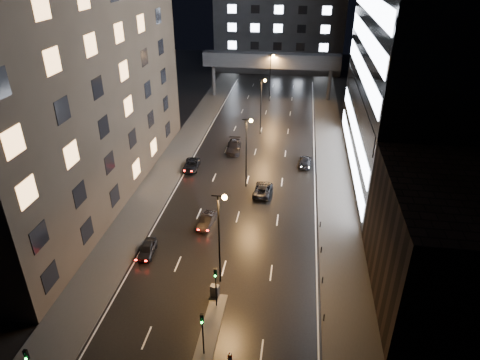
{
  "coord_description": "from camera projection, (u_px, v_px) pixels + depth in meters",
  "views": [
    {
      "loc": [
        6.72,
        -24.7,
        29.49
      ],
      "look_at": [
        -0.05,
        22.39,
        4.0
      ],
      "focal_mm": 32.0,
      "sensor_mm": 36.0,
      "label": 1
    }
  ],
  "objects": [
    {
      "name": "car_away_a",
      "position": [
        147.0,
        249.0,
        46.92
      ],
      "size": [
        1.79,
        3.9,
        1.3
      ],
      "primitive_type": "imported",
      "rotation": [
        0.0,
        0.0,
        0.07
      ],
      "color": "black",
      "rests_on": "ground"
    },
    {
      "name": "bollard_row",
      "position": [
        323.0,
        298.0,
        40.5
      ],
      "size": [
        0.12,
        25.12,
        0.9
      ],
      "color": "black",
      "rests_on": "ground"
    },
    {
      "name": "building_left",
      "position": [
        55.0,
        42.0,
        50.63
      ],
      "size": [
        15.0,
        48.0,
        40.0
      ],
      "primitive_type": "cube",
      "color": "#2D2319",
      "rests_on": "ground"
    },
    {
      "name": "car_away_d",
      "position": [
        234.0,
        147.0,
        71.07
      ],
      "size": [
        2.68,
        5.65,
        1.59
      ],
      "primitive_type": "imported",
      "rotation": [
        0.0,
        0.0,
        0.08
      ],
      "color": "black",
      "rests_on": "ground"
    },
    {
      "name": "sidewalk_right",
      "position": [
        333.0,
        170.0,
        65.25
      ],
      "size": [
        5.0,
        110.0,
        0.15
      ],
      "primitive_type": "cube",
      "color": "#383533",
      "rests_on": "ground"
    },
    {
      "name": "traffic_signal_far",
      "position": [
        203.0,
        328.0,
        33.94
      ],
      "size": [
        0.28,
        0.34,
        4.4
      ],
      "color": "black",
      "rests_on": "median_island"
    },
    {
      "name": "building_right_glass",
      "position": [
        451.0,
        14.0,
        53.96
      ],
      "size": [
        20.0,
        36.0,
        45.0
      ],
      "primitive_type": "cube",
      "color": "black",
      "rests_on": "ground"
    },
    {
      "name": "ground",
      "position": [
        255.0,
        152.0,
        71.22
      ],
      "size": [
        160.0,
        160.0,
        0.0
      ],
      "primitive_type": "plane",
      "color": "black",
      "rests_on": "ground"
    },
    {
      "name": "streetlight_mid_a",
      "position": [
        247.0,
        144.0,
        57.66
      ],
      "size": [
        1.45,
        0.5,
        10.15
      ],
      "color": "black",
      "rests_on": "ground"
    },
    {
      "name": "building_far",
      "position": [
        280.0,
        22.0,
        115.91
      ],
      "size": [
        34.0,
        14.0,
        25.0
      ],
      "primitive_type": "cube",
      "color": "#333335",
      "rests_on": "ground"
    },
    {
      "name": "streetlight_far",
      "position": [
        271.0,
        72.0,
        92.56
      ],
      "size": [
        1.45,
        0.5,
        10.15
      ],
      "color": "black",
      "rests_on": "ground"
    },
    {
      "name": "car_toward_a",
      "position": [
        263.0,
        189.0,
        58.62
      ],
      "size": [
        2.55,
        5.09,
        1.38
      ],
      "primitive_type": "imported",
      "rotation": [
        0.0,
        0.0,
        3.09
      ],
      "color": "black",
      "rests_on": "ground"
    },
    {
      "name": "median_island",
      "position": [
        211.0,
        326.0,
        37.99
      ],
      "size": [
        1.6,
        8.0,
        0.15
      ],
      "primitive_type": "cube",
      "color": "#383533",
      "rests_on": "ground"
    },
    {
      "name": "sidewalk_left",
      "position": [
        174.0,
        160.0,
        68.39
      ],
      "size": [
        5.0,
        110.0,
        0.15
      ],
      "primitive_type": "cube",
      "color": "#383533",
      "rests_on": "ground"
    },
    {
      "name": "car_away_c",
      "position": [
        191.0,
        165.0,
        65.28
      ],
      "size": [
        2.49,
        4.9,
        1.33
      ],
      "primitive_type": "imported",
      "rotation": [
        0.0,
        0.0,
        0.06
      ],
      "color": "black",
      "rests_on": "ground"
    },
    {
      "name": "building_right_low",
      "position": [
        437.0,
        244.0,
        38.83
      ],
      "size": [
        10.0,
        18.0,
        12.0
      ],
      "primitive_type": "cube",
      "color": "black",
      "rests_on": "ground"
    },
    {
      "name": "streetlight_mid_b",
      "position": [
        262.0,
        100.0,
        75.11
      ],
      "size": [
        1.45,
        0.5,
        10.15
      ],
      "color": "black",
      "rests_on": "ground"
    },
    {
      "name": "utility_cabinet",
      "position": [
        215.0,
        291.0,
        40.93
      ],
      "size": [
        0.86,
        0.68,
        1.28
      ],
      "primitive_type": "cube",
      "rotation": [
        0.0,
        0.0,
        -0.16
      ],
      "color": "#454648",
      "rests_on": "median_island"
    },
    {
      "name": "cone_b",
      "position": [
        230.0,
        354.0,
        35.16
      ],
      "size": [
        0.49,
        0.49,
        0.45
      ],
      "primitive_type": "cone",
      "rotation": [
        0.0,
        0.0,
        -0.26
      ],
      "color": "red",
      "rests_on": "ground"
    },
    {
      "name": "traffic_signal_near",
      "position": [
        216.0,
        281.0,
        38.74
      ],
      "size": [
        0.28,
        0.34,
        4.4
      ],
      "color": "black",
      "rests_on": "median_island"
    },
    {
      "name": "car_toward_b",
      "position": [
        305.0,
        162.0,
        66.39
      ],
      "size": [
        2.24,
        4.72,
        1.33
      ],
      "primitive_type": "imported",
      "rotation": [
        0.0,
        0.0,
        3.06
      ],
      "color": "black",
      "rests_on": "ground"
    },
    {
      "name": "skybridge",
      "position": [
        271.0,
        61.0,
        93.45
      ],
      "size": [
        30.0,
        3.0,
        10.0
      ],
      "color": "#333335",
      "rests_on": "ground"
    },
    {
      "name": "streetlight_near",
      "position": [
        221.0,
        228.0,
        40.21
      ],
      "size": [
        1.45,
        0.5,
        10.15
      ],
      "color": "black",
      "rests_on": "ground"
    },
    {
      "name": "car_away_b",
      "position": [
        207.0,
        221.0,
        51.82
      ],
      "size": [
        1.86,
        4.2,
        1.34
      ],
      "primitive_type": "imported",
      "rotation": [
        0.0,
        0.0,
        -0.11
      ],
      "color": "black",
      "rests_on": "ground"
    }
  ]
}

